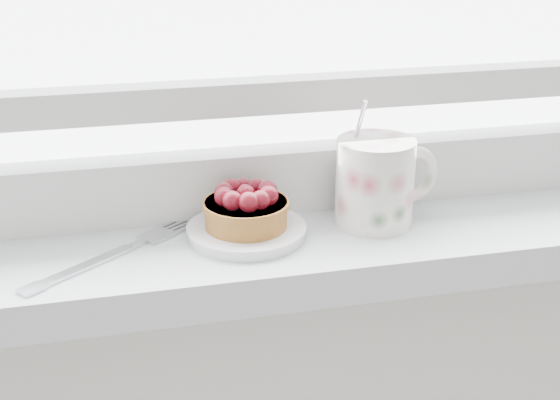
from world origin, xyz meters
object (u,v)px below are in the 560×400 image
object	(u,v)px
raspberry_tart	(246,207)
fork	(114,254)
floral_mug	(377,180)
saucer	(246,231)

from	to	relation	value
raspberry_tart	fork	distance (m)	0.14
raspberry_tart	floral_mug	distance (m)	0.14
raspberry_tart	fork	xyz separation A→B (m)	(-0.14, -0.01, -0.03)
saucer	fork	world-z (taller)	saucer
saucer	floral_mug	world-z (taller)	floral_mug
saucer	fork	xyz separation A→B (m)	(-0.14, -0.01, -0.00)
raspberry_tart	fork	size ratio (longest dim) A/B	0.49
fork	raspberry_tart	bearing A→B (deg)	5.29
raspberry_tart	floral_mug	size ratio (longest dim) A/B	0.66
raspberry_tart	saucer	bearing A→B (deg)	81.72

